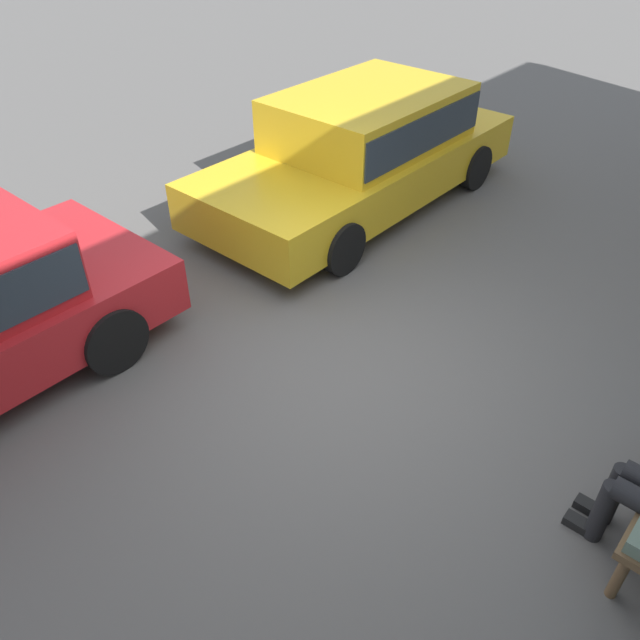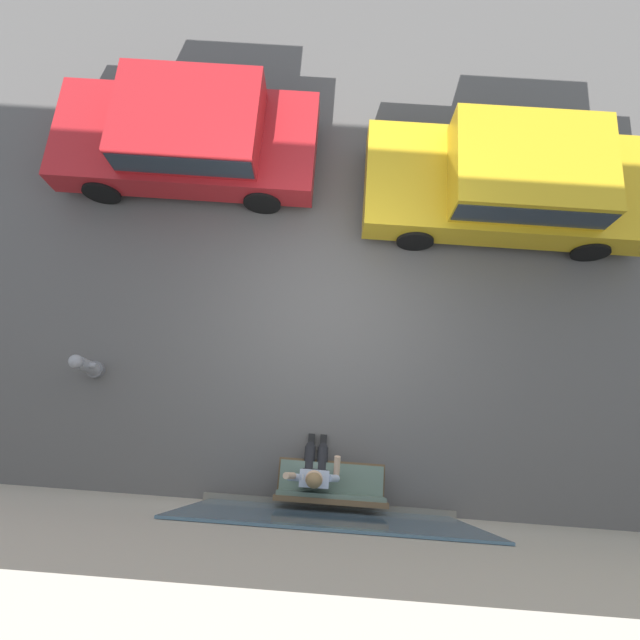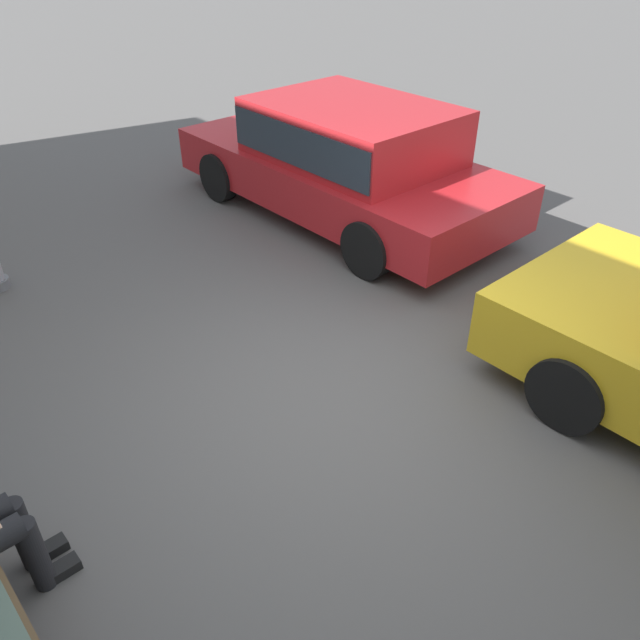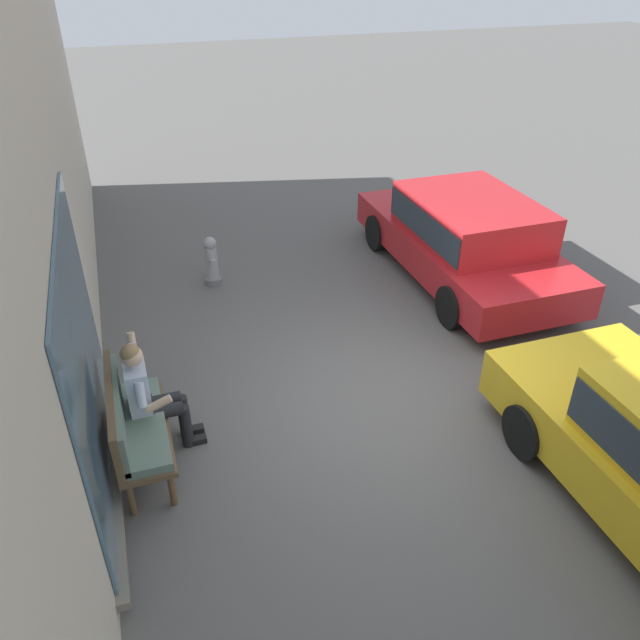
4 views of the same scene
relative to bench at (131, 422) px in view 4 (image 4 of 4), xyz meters
The scene contains 6 objects.
ground_plane 2.96m from the bench, 86.67° to the right, with size 60.00×60.00×0.00m, color #565451.
building_facade 1.99m from the bench, 71.56° to the left, with size 18.00×0.51×5.05m.
bench is the anchor object (origin of this frame).
person_on_phone 0.35m from the bench, 44.17° to the right, with size 0.73×0.74×1.36m.
parked_car_mid 6.01m from the bench, 63.29° to the right, with size 4.37×2.00×1.39m.
fire_hydrant 4.05m from the bench, 21.36° to the right, with size 0.38×0.26×0.81m.
Camera 4 is at (-5.36, 2.60, 4.83)m, focal length 35.00 mm.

